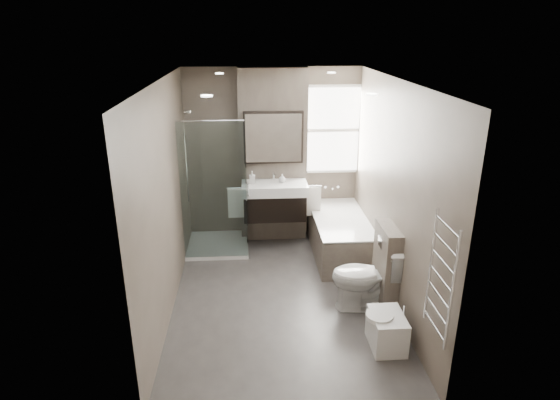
{
  "coord_description": "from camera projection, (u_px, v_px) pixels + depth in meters",
  "views": [
    {
      "loc": [
        -0.36,
        -5.0,
        3.13
      ],
      "look_at": [
        -0.01,
        0.15,
        1.21
      ],
      "focal_mm": 30.0,
      "sensor_mm": 36.0,
      "label": 1
    }
  ],
  "objects": [
    {
      "name": "vanity_pier",
      "position": [
        273.0,
        157.0,
        6.99
      ],
      "size": [
        1.0,
        0.25,
        2.6
      ],
      "primitive_type": "cube",
      "color": "#5F554B",
      "rests_on": "ground"
    },
    {
      "name": "mirror_cabinet",
      "position": [
        274.0,
        138.0,
        6.73
      ],
      "size": [
        0.86,
        0.08,
        0.76
      ],
      "color": "black",
      "rests_on": "vanity_pier"
    },
    {
      "name": "bathtub",
      "position": [
        340.0,
        234.0,
        6.76
      ],
      "size": [
        0.75,
        1.6,
        0.57
      ],
      "color": "#5F554B",
      "rests_on": "ground"
    },
    {
      "name": "towel_radiator",
      "position": [
        441.0,
        278.0,
        3.98
      ],
      "size": [
        0.03,
        0.49,
        1.1
      ],
      "color": "silver",
      "rests_on": "room"
    },
    {
      "name": "soap_bottle_a",
      "position": [
        252.0,
        177.0,
        6.74
      ],
      "size": [
        0.08,
        0.08,
        0.18
      ],
      "primitive_type": "imported",
      "color": "white",
      "rests_on": "vanity"
    },
    {
      "name": "window",
      "position": [
        332.0,
        130.0,
        7.01
      ],
      "size": [
        0.98,
        0.06,
        1.33
      ],
      "color": "white",
      "rests_on": "room"
    },
    {
      "name": "cistern_box",
      "position": [
        386.0,
        267.0,
        5.46
      ],
      "size": [
        0.19,
        0.55,
        1.0
      ],
      "color": "#5F554B",
      "rests_on": "ground"
    },
    {
      "name": "room",
      "position": [
        281.0,
        198.0,
        5.33
      ],
      "size": [
        2.7,
        3.9,
        2.7
      ],
      "color": "#464240",
      "rests_on": "ground"
    },
    {
      "name": "towel_left",
      "position": [
        236.0,
        203.0,
        6.81
      ],
      "size": [
        0.24,
        0.06,
        0.44
      ],
      "primitive_type": "cube",
      "color": "silver",
      "rests_on": "vanity_pier"
    },
    {
      "name": "towel_right",
      "position": [
        312.0,
        201.0,
        6.89
      ],
      "size": [
        0.24,
        0.06,
        0.44
      ],
      "primitive_type": "cube",
      "color": "silver",
      "rests_on": "vanity_pier"
    },
    {
      "name": "shower_enclosure",
      "position": [
        224.0,
        219.0,
        6.83
      ],
      "size": [
        0.9,
        0.9,
        2.0
      ],
      "color": "white",
      "rests_on": "ground"
    },
    {
      "name": "toilet",
      "position": [
        367.0,
        277.0,
        5.42
      ],
      "size": [
        0.84,
        0.53,
        0.82
      ],
      "primitive_type": "imported",
      "rotation": [
        0.0,
        0.0,
        -1.67
      ],
      "color": "white",
      "rests_on": "ground"
    },
    {
      "name": "soap_bottle_b",
      "position": [
        282.0,
        178.0,
        6.79
      ],
      "size": [
        0.1,
        0.1,
        0.13
      ],
      "primitive_type": "imported",
      "color": "white",
      "rests_on": "vanity"
    },
    {
      "name": "vanity",
      "position": [
        275.0,
        200.0,
        6.86
      ],
      "size": [
        0.95,
        0.47,
        0.66
      ],
      "color": "black",
      "rests_on": "vanity_pier"
    },
    {
      "name": "bidet",
      "position": [
        386.0,
        330.0,
        4.82
      ],
      "size": [
        0.4,
        0.46,
        0.48
      ],
      "color": "white",
      "rests_on": "ground"
    }
  ]
}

